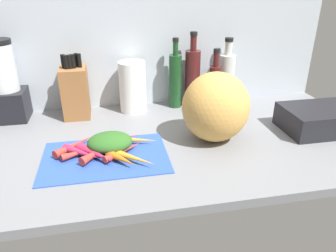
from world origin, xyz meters
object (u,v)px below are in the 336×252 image
Objects in this scene: cutting_board at (105,157)px; bottle_2 at (214,85)px; carrot_4 at (107,151)px; paper_towel_roll at (133,87)px; carrot_6 at (81,153)px; bottle_1 at (192,77)px; carrot_10 at (135,140)px; carrot_3 at (119,139)px; bottle_0 at (175,80)px; carrot_2 at (78,153)px; carrot_9 at (96,154)px; carrot_5 at (121,159)px; dish_rack at (320,119)px; carrot_1 at (74,145)px; carrot_8 at (124,151)px; knife_block at (75,91)px; carrot_7 at (133,158)px; bottle_3 at (226,77)px; winter_squash at (216,107)px; blender_appliance at (5,86)px; carrot_0 at (96,153)px.

cutting_board is 62.80cm from bottle_2.
paper_towel_roll reaches higher than carrot_4.
carrot_6 is 0.43× the size of bottle_1.
carrot_3 is at bearing 163.60° from carrot_10.
carrot_6 is 57.98cm from bottle_0.
carrot_2 is 0.66× the size of carrot_9.
carrot_4 is 61.50cm from bottle_2.
carrot_5 is 0.42× the size of dish_rack.
carrot_3 is 5.85cm from carrot_10.
carrot_1 is 0.49× the size of bottle_1.
carrot_5 is at bearing -38.71° from carrot_1.
carrot_10 is at bearing 57.50° from carrot_8.
carrot_8 is 1.03× the size of carrot_10.
carrot_2 is 38.32cm from knife_block.
paper_towel_roll is at bearing 83.99° from carrot_7.
carrot_10 is at bearing -131.50° from bottle_1.
knife_block reaches higher than carrot_10.
bottle_2 is at bearing 36.40° from cutting_board.
knife_block is at bearing 160.67° from dish_rack.
carrot_4 is 40.28cm from knife_block.
carrot_7 reaches higher than cutting_board.
carrot_1 is at bearing -152.07° from bottle_3.
carrot_3 is 0.75× the size of paper_towel_roll.
cutting_board is 72.37cm from bottle_3.
bottle_3 is at bearing 32.68° from carrot_6.
bottle_2 is at bearing 136.30° from dish_rack.
carrot_5 is 38.14cm from winter_squash.
carrot_1 reaches higher than carrot_4.
carrot_3 is 1.05× the size of carrot_4.
cutting_board is at bearing -176.13° from dish_rack.
carrot_3 is 8.68cm from carrot_8.
carrot_10 is at bearing 31.31° from carrot_4.
bottle_1 reaches higher than blender_appliance.
cutting_board is at bearing -134.87° from bottle_1.
winter_squash is at bearing -32.39° from knife_block.
bottle_2 is (60.06, 30.18, 8.33)cm from carrot_1.
carrot_0 is (-2.79, -0.16, 1.85)cm from cutting_board.
carrot_6 is 68.40cm from bottle_2.
carrot_10 is 0.46× the size of bottle_1.
dish_rack is at bearing -0.62° from carrot_1.
winter_squash is (34.88, -2.27, 10.65)cm from carrot_3.
dish_rack is at bearing 8.49° from carrot_7.
carrot_8 is at bearing -130.12° from bottle_1.
carrot_10 is at bearing -16.40° from carrot_3.
carrot_10 is (13.34, 6.98, -0.16)cm from carrot_0.
carrot_6 is at bearing -52.50° from blender_appliance.
bottle_1 is 17.00cm from bottle_3.
carrot_9 reaches higher than carrot_2.
carrot_5 is 0.47× the size of winter_squash.
knife_block is at bearing -177.23° from paper_towel_roll.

